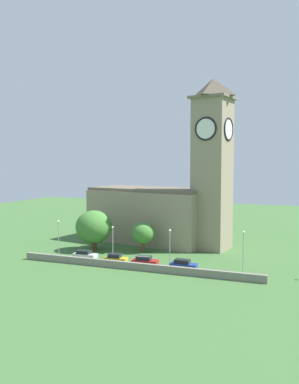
# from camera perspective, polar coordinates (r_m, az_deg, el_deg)

# --- Properties ---
(ground_plane) EXTENTS (200.00, 200.00, 0.00)m
(ground_plane) POSITION_cam_1_polar(r_m,az_deg,el_deg) (87.52, 2.61, -7.91)
(ground_plane) COLOR #3D6633
(church) EXTENTS (34.40, 17.52, 35.54)m
(church) POSITION_cam_1_polar(r_m,az_deg,el_deg) (91.68, 2.38, -1.27)
(church) COLOR gray
(church) RESTS_ON ground
(quay_barrier) EXTENTS (43.90, 0.70, 1.29)m
(quay_barrier) POSITION_cam_1_polar(r_m,az_deg,el_deg) (70.69, -2.17, -10.32)
(quay_barrier) COLOR gray
(quay_barrier) RESTS_ON ground
(car_white) EXTENTS (4.54, 2.38, 1.70)m
(car_white) POSITION_cam_1_polar(r_m,az_deg,el_deg) (78.99, -9.02, -8.65)
(car_white) COLOR silver
(car_white) RESTS_ON ground
(car_yellow) EXTENTS (4.21, 2.55, 1.90)m
(car_yellow) POSITION_cam_1_polar(r_m,az_deg,el_deg) (74.68, -4.74, -9.29)
(car_yellow) COLOR gold
(car_yellow) RESTS_ON ground
(car_red) EXTENTS (4.70, 2.44, 1.92)m
(car_red) POSITION_cam_1_polar(r_m,az_deg,el_deg) (72.71, -0.65, -9.64)
(car_red) COLOR red
(car_red) RESTS_ON ground
(car_blue) EXTENTS (4.63, 2.09, 1.86)m
(car_blue) POSITION_cam_1_polar(r_m,az_deg,el_deg) (70.68, 4.74, -10.09)
(car_blue) COLOR #233D9E
(car_blue) RESTS_ON ground
(streetlamp_west_end) EXTENTS (0.44, 0.44, 6.81)m
(streetlamp_west_end) POSITION_cam_1_polar(r_m,az_deg,el_deg) (83.42, -12.59, -5.42)
(streetlamp_west_end) COLOR #9EA0A5
(streetlamp_west_end) RESTS_ON ground
(streetlamp_west_mid) EXTENTS (0.44, 0.44, 6.27)m
(streetlamp_west_mid) POSITION_cam_1_polar(r_m,az_deg,el_deg) (78.01, -5.16, -6.24)
(streetlamp_west_mid) COLOR #9EA0A5
(streetlamp_west_mid) RESTS_ON ground
(streetlamp_central) EXTENTS (0.44, 0.44, 6.56)m
(streetlamp_central) POSITION_cam_1_polar(r_m,az_deg,el_deg) (72.61, 2.85, -6.87)
(streetlamp_central) COLOR #9EA0A5
(streetlamp_central) RESTS_ON ground
(streetlamp_east_mid) EXTENTS (0.44, 0.44, 7.03)m
(streetlamp_east_mid) POSITION_cam_1_polar(r_m,az_deg,el_deg) (69.86, 12.97, -7.19)
(streetlamp_east_mid) COLOR #9EA0A5
(streetlamp_east_mid) RESTS_ON ground
(tree_by_tower) EXTENTS (4.79, 4.79, 6.12)m
(tree_by_tower) POSITION_cam_1_polar(r_m,az_deg,el_deg) (83.45, -0.90, -5.76)
(tree_by_tower) COLOR brown
(tree_by_tower) RESTS_ON ground
(tree_riverside_east) EXTENTS (7.56, 7.56, 8.38)m
(tree_riverside_east) POSITION_cam_1_polar(r_m,az_deg,el_deg) (85.61, -7.77, -4.85)
(tree_riverside_east) COLOR brown
(tree_riverside_east) RESTS_ON ground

